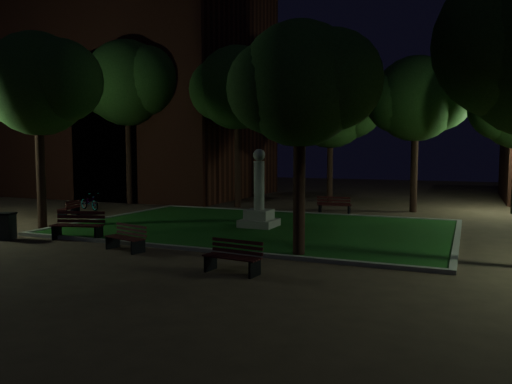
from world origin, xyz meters
TOP-DOWN VIEW (x-y plane):
  - ground at (0.00, 0.00)m, footprint 80.00×80.00m
  - lawn at (0.00, 2.00)m, footprint 15.00×10.00m
  - lawn_kerb at (0.00, 2.00)m, footprint 15.40×10.40m
  - monument at (0.00, 2.00)m, footprint 1.40×1.40m
  - building_main at (-15.86, 13.79)m, footprint 20.00×12.00m
  - tree_west at (-8.24, -1.43)m, footprint 5.12×4.18m
  - tree_north_wl at (-4.04, 8.71)m, footprint 5.70×4.66m
  - tree_north_er at (5.38, 10.29)m, footprint 5.37×4.38m
  - tree_se at (3.33, -2.63)m, footprint 4.54×3.70m
  - tree_nw at (-10.84, 7.81)m, footprint 6.23×5.08m
  - tree_far_north at (0.01, 13.69)m, footprint 6.06×4.95m
  - lamppost_nw at (-10.52, 11.40)m, footprint 1.18×0.28m
  - bench_near_left at (-2.13, -3.91)m, footprint 1.60×0.92m
  - bench_near_right at (2.31, -5.24)m, footprint 1.61×0.72m
  - bench_west_near at (-5.06, -2.88)m, footprint 1.92×1.13m
  - bench_left_side at (-9.99, 1.87)m, footprint 0.83×1.49m
  - bench_far_side at (1.71, 7.75)m, footprint 1.71×0.71m
  - trash_bin at (-7.38, -3.99)m, footprint 0.72×0.72m
  - bicycle at (-10.98, 4.37)m, footprint 1.91×1.21m

SIDE VIEW (x-z plane):
  - ground at x=0.00m, z-range 0.00..0.00m
  - lawn at x=0.00m, z-range 0.00..0.08m
  - lawn_kerb at x=0.00m, z-range 0.00..0.12m
  - bench_left_side at x=-9.99m, z-range -0.02..0.75m
  - bench_near_left at x=-2.13m, z-range -0.02..0.81m
  - bench_near_right at x=2.31m, z-range -0.02..0.83m
  - bench_far_side at x=1.71m, z-range -0.03..0.89m
  - bench_west_near at x=-5.06m, z-range -0.03..0.97m
  - bicycle at x=-10.98m, z-range 0.00..0.95m
  - trash_bin at x=-7.38m, z-range 0.01..0.98m
  - monument at x=0.00m, z-range -0.64..2.56m
  - lamppost_nw at x=-10.52m, z-range 0.86..5.03m
  - tree_se at x=3.33m, z-range 1.64..8.65m
  - tree_far_north at x=0.01m, z-range 1.68..10.00m
  - tree_north_er at x=5.38m, z-range 1.83..9.90m
  - tree_west at x=-8.24m, z-range 1.90..9.89m
  - tree_north_wl at x=-4.04m, z-range 2.18..11.23m
  - tree_nw at x=-10.84m, z-range 2.33..12.08m
  - building_main at x=-15.86m, z-range -0.12..14.88m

